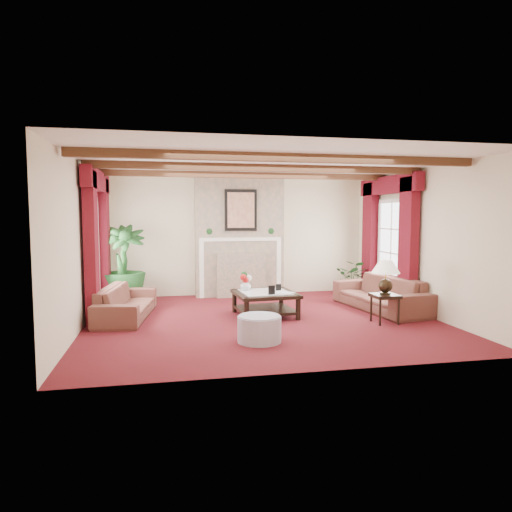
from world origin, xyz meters
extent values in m
plane|color=#420B13|center=(0.00, 0.00, 0.00)|extent=(6.00, 6.00, 0.00)
plane|color=white|center=(0.00, 0.00, 2.70)|extent=(6.00, 6.00, 0.00)
cube|color=beige|center=(0.00, 2.75, 1.35)|extent=(6.00, 0.02, 2.70)
cube|color=beige|center=(-3.00, 0.00, 1.35)|extent=(0.02, 5.50, 2.70)
cube|color=beige|center=(3.00, 0.00, 1.35)|extent=(0.02, 5.50, 2.70)
imported|color=#3B101B|center=(-2.36, 0.61, 0.38)|extent=(2.11, 1.10, 0.77)
imported|color=#3B101B|center=(2.43, 0.41, 0.43)|extent=(2.39, 1.24, 0.87)
imported|color=black|center=(-2.53, 1.92, 0.46)|extent=(1.15, 1.77, 0.92)
imported|color=black|center=(2.56, 2.01, 0.32)|extent=(1.54, 1.54, 0.63)
cylinder|color=#ACA3B8|center=(-0.35, -1.37, 0.19)|extent=(0.64, 0.64, 0.37)
imported|color=silver|center=(-0.21, 0.56, 0.54)|extent=(0.31, 0.32, 0.20)
imported|color=black|center=(0.32, 0.01, 0.60)|extent=(0.26, 0.25, 0.32)
camera|label=1|loc=(-1.67, -7.71, 1.82)|focal=32.00mm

